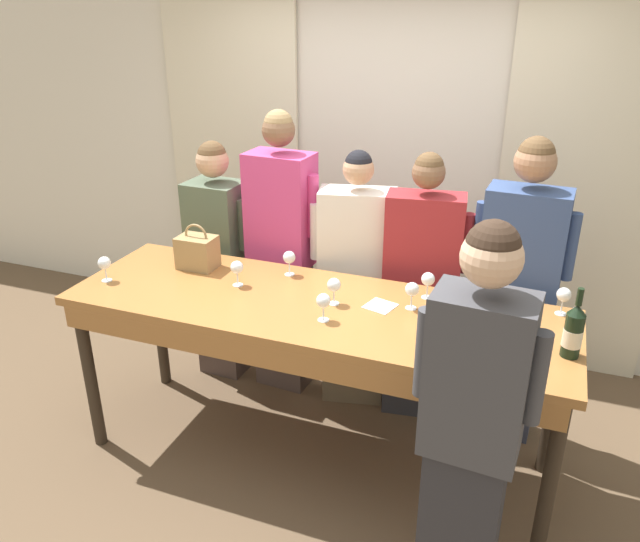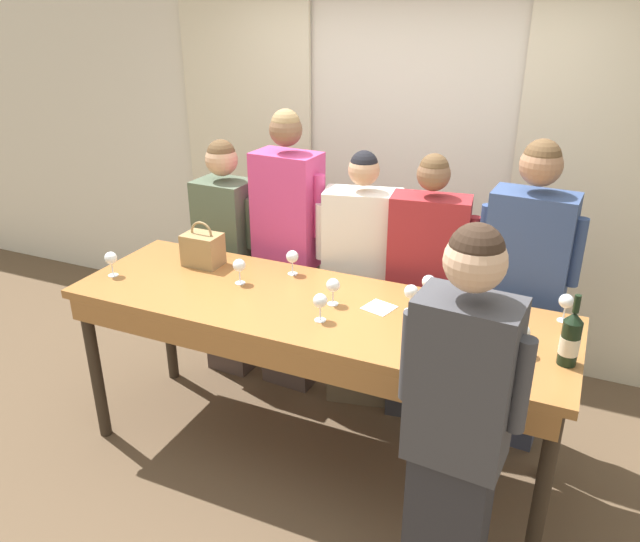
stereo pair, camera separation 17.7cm
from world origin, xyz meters
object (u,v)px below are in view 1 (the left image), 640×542
object	(u,v)px
wine_glass_back_mid	(289,258)
guest_navy_coat	(517,292)
handbag	(197,252)
wine_glass_back_right	(564,296)
wine_glass_near_host	(497,294)
wine_glass_front_left	(104,264)
wine_glass_by_bottle	(460,339)
host_pouring	(471,429)
wine_glass_front_mid	(428,280)
tasting_bar	(312,323)
guest_cream_sweater	(356,282)
guest_pink_top	(282,254)
guest_striped_shirt	(420,289)
wine_glass_center_left	(237,268)
wine_glass_center_mid	(412,290)
wine_glass_back_left	(526,327)
guest_olive_jacket	(219,260)
wine_glass_center_right	(323,302)
wine_bottle	(573,332)
wine_glass_front_right	(334,286)

from	to	relation	value
wine_glass_back_mid	guest_navy_coat	xyz separation A→B (m)	(1.24, 0.36, -0.16)
handbag	wine_glass_back_right	bearing A→B (deg)	3.69
wine_glass_near_host	wine_glass_front_left	bearing A→B (deg)	-169.80
wine_glass_front_left	wine_glass_by_bottle	size ratio (longest dim) A/B	1.00
wine_glass_back_mid	wine_glass_by_bottle	world-z (taller)	same
host_pouring	wine_glass_near_host	bearing A→B (deg)	90.99
guest_navy_coat	wine_glass_front_mid	bearing A→B (deg)	-139.61
tasting_bar	wine_glass_front_mid	xyz separation A→B (m)	(0.53, 0.30, 0.20)
wine_glass_back_right	guest_cream_sweater	distance (m)	1.25
guest_pink_top	guest_striped_shirt	xyz separation A→B (m)	(0.90, -0.00, -0.10)
wine_glass_front_mid	guest_pink_top	world-z (taller)	guest_pink_top
wine_glass_front_left	wine_glass_near_host	bearing A→B (deg)	10.20
handbag	guest_striped_shirt	distance (m)	1.33
wine_glass_back_mid	guest_navy_coat	distance (m)	1.30
wine_glass_center_left	guest_navy_coat	world-z (taller)	guest_navy_coat
wine_glass_back_mid	wine_glass_by_bottle	size ratio (longest dim) A/B	1.00
wine_glass_center_mid	wine_glass_back_left	world-z (taller)	same
tasting_bar	wine_glass_center_left	size ratio (longest dim) A/B	18.22
wine_glass_front_left	host_pouring	bearing A→B (deg)	-14.25
wine_glass_back_left	guest_olive_jacket	size ratio (longest dim) A/B	0.09
wine_glass_back_right	wine_glass_center_right	bearing A→B (deg)	-156.11
wine_bottle	wine_glass_center_right	world-z (taller)	wine_bottle
guest_pink_top	handbag	bearing A→B (deg)	-126.97
guest_pink_top	guest_navy_coat	distance (m)	1.44
wine_bottle	wine_glass_back_right	xyz separation A→B (m)	(-0.04, 0.41, -0.02)
wine_glass_front_right	wine_glass_back_mid	bearing A→B (deg)	144.51
wine_glass_back_mid	tasting_bar	bearing A→B (deg)	-50.19
wine_glass_front_left	handbag	bearing A→B (deg)	42.27
wine_glass_back_left	wine_glass_back_right	bearing A→B (deg)	68.92
wine_glass_front_left	guest_olive_jacket	bearing A→B (deg)	71.86
wine_glass_center_mid	wine_glass_front_right	bearing A→B (deg)	-166.74
wine_glass_near_host	guest_cream_sweater	size ratio (longest dim) A/B	0.09
guest_olive_jacket	wine_glass_back_right	bearing A→B (deg)	-8.47
handbag	guest_striped_shirt	world-z (taller)	guest_striped_shirt
wine_glass_back_left	guest_olive_jacket	distance (m)	2.12
wine_glass_back_mid	wine_glass_by_bottle	bearing A→B (deg)	-28.57
wine_bottle	wine_glass_front_left	distance (m)	2.44
wine_glass_back_right	guest_striped_shirt	xyz separation A→B (m)	(-0.78, 0.32, -0.24)
wine_bottle	guest_pink_top	xyz separation A→B (m)	(-1.72, 0.72, -0.16)
wine_glass_back_left	guest_olive_jacket	xyz separation A→B (m)	(-1.98, 0.72, -0.26)
wine_glass_center_mid	wine_glass_back_mid	world-z (taller)	same
guest_navy_coat	host_pouring	bearing A→B (deg)	-92.75
wine_glass_center_right	wine_glass_back_right	xyz separation A→B (m)	(1.09, 0.48, 0.00)
host_pouring	wine_glass_front_mid	bearing A→B (deg)	111.40
guest_pink_top	host_pouring	bearing A→B (deg)	-43.91
wine_glass_center_right	guest_pink_top	size ratio (longest dim) A/B	0.08
handbag	wine_glass_front_mid	bearing A→B (deg)	3.18
wine_glass_center_right	wine_glass_by_bottle	xyz separation A→B (m)	(0.68, -0.13, 0.00)
wine_glass_center_right	wine_glass_near_host	distance (m)	0.87
wine_glass_center_left	host_pouring	distance (m)	1.58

